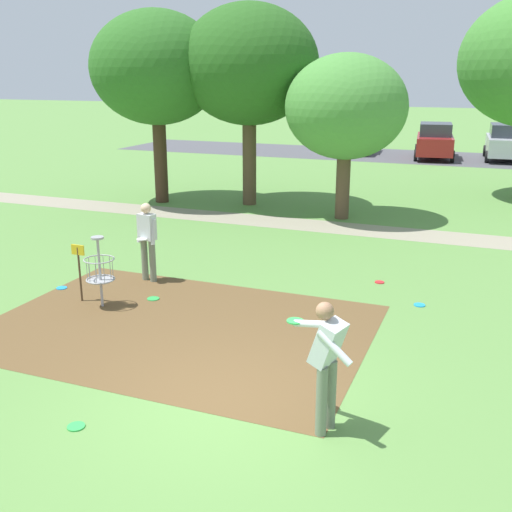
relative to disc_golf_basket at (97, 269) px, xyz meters
name	(u,v)px	position (x,y,z in m)	size (l,w,h in m)	color
ground_plane	(220,405)	(3.71, -2.51, -0.75)	(160.00, 160.00, 0.00)	#5B8942
dirt_tee_pad	(177,327)	(1.89, -0.38, -0.75)	(6.67, 4.77, 0.01)	brown
disc_golf_basket	(97,269)	(0.00, 0.00, 0.00)	(0.98, 0.58, 1.39)	#9E9EA3
player_foreground_watching	(326,359)	(5.18, -2.58, 0.23)	(1.00, 0.73, 1.71)	slate
player_throwing	(147,237)	(0.10, 1.65, 0.21)	(0.49, 0.43, 1.71)	slate
frisbee_mid_grass	(153,299)	(0.77, 0.68, -0.74)	(0.25, 0.25, 0.02)	green
frisbee_far_left	(419,305)	(5.76, 2.28, -0.74)	(0.22, 0.22, 0.02)	#1E93DB
frisbee_far_right	(76,427)	(2.23, -3.67, -0.74)	(0.23, 0.23, 0.02)	green
frisbee_scattered_a	(62,288)	(-1.34, 0.53, -0.74)	(0.22, 0.22, 0.02)	#1E93DB
frisbee_scattered_b	(380,282)	(4.78, 3.34, -0.74)	(0.20, 0.20, 0.02)	red
tree_near_left	(346,108)	(2.55, 9.03, 2.60)	(3.63, 3.63, 4.91)	brown
tree_mid_left	(249,66)	(-0.91, 9.95, 3.81)	(4.52, 4.52, 6.51)	brown
tree_mid_center	(156,69)	(-3.92, 9.21, 3.72)	(4.36, 4.36, 6.35)	#422D1E
parking_lot_strip	(434,158)	(3.71, 24.84, -0.75)	(36.00, 6.00, 0.01)	#4C4C51
parked_car_leftmost	(355,136)	(-0.74, 25.52, 0.17)	(2.24, 4.34, 1.84)	#B2B7BC
parked_car_center_left	(435,141)	(3.73, 24.48, 0.17)	(2.32, 4.37, 1.84)	maroon
parked_car_center_right	(506,142)	(7.21, 25.18, 0.17)	(2.18, 4.31, 1.84)	#B2B7BC
gravel_path	(371,231)	(3.71, 7.77, -0.75)	(40.00, 1.44, 0.00)	gray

